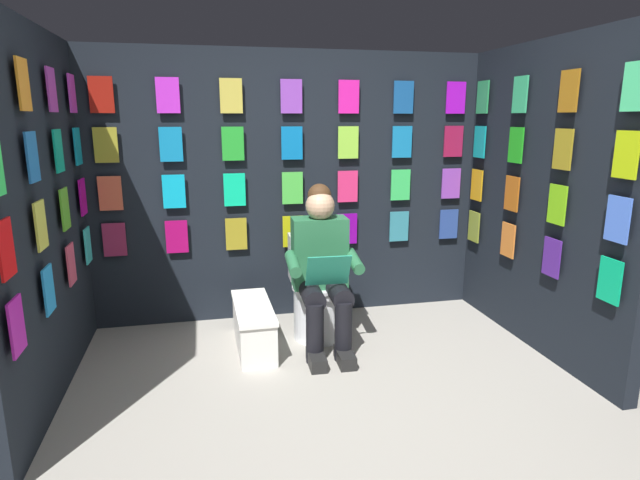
% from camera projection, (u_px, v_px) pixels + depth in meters
% --- Properties ---
extents(ground_plane, '(30.00, 30.00, 0.00)m').
position_uv_depth(ground_plane, '(357.00, 447.00, 2.70)').
color(ground_plane, '#9E998E').
extents(display_wall_back, '(3.30, 0.14, 2.18)m').
position_uv_depth(display_wall_back, '(291.00, 187.00, 4.35)').
color(display_wall_back, black).
rests_on(display_wall_back, ground).
extents(display_wall_left, '(0.14, 1.95, 2.18)m').
position_uv_depth(display_wall_left, '(543.00, 198.00, 3.73)').
color(display_wall_left, black).
rests_on(display_wall_left, ground).
extents(display_wall_right, '(0.14, 1.95, 2.18)m').
position_uv_depth(display_wall_right, '(38.00, 217.00, 3.03)').
color(display_wall_right, black).
rests_on(display_wall_right, ground).
extents(toilet, '(0.41, 0.56, 0.77)m').
position_uv_depth(toilet, '(317.00, 294.00, 4.06)').
color(toilet, white).
rests_on(toilet, ground).
extents(person_reading, '(0.54, 0.69, 1.19)m').
position_uv_depth(person_reading, '(322.00, 268.00, 3.78)').
color(person_reading, '#286B42').
rests_on(person_reading, ground).
extents(comic_longbox_near, '(0.27, 0.77, 0.33)m').
position_uv_depth(comic_longbox_near, '(254.00, 326.00, 3.84)').
color(comic_longbox_near, white).
rests_on(comic_longbox_near, ground).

